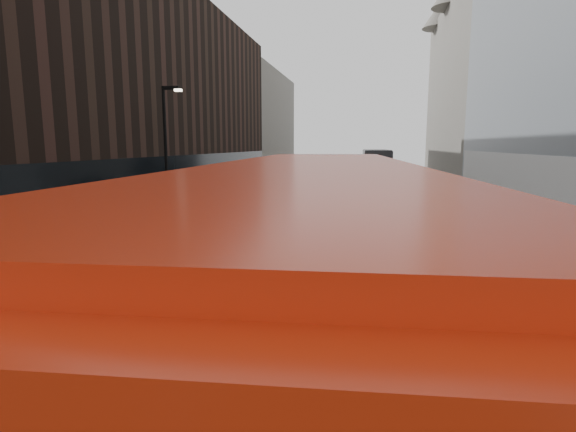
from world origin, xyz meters
The scene contains 12 objects.
sidewalk_right centered at (7.50, 25.00, 0.07)m, with size 3.00×80.00×0.15m, color slate.
sidewalk_left centered at (-8.00, 25.00, 0.07)m, with size 2.00×80.00×0.15m, color slate.
building_modern_block centered at (11.47, 21.00, 9.90)m, with size 5.03×22.00×20.00m.
building_victorian centered at (11.38, 44.00, 9.66)m, with size 6.50×24.00×21.00m.
building_left_mid centered at (-11.50, 30.00, 7.00)m, with size 5.00×24.00×14.00m, color black.
building_left_far centered at (-11.50, 52.00, 6.50)m, with size 5.00×20.00×13.00m, color slate.
street_lamp centered at (-8.22, 18.00, 4.18)m, with size 1.06×0.22×7.00m.
red_bus centered at (1.48, 1.48, 2.22)m, with size 3.00×10.05×4.01m.
grey_bus centered at (2.69, 44.55, 1.99)m, with size 3.09×11.62×3.72m.
car_a centered at (2.76, 15.70, 0.72)m, with size 1.69×4.20×1.43m, color black.
car_b centered at (2.68, 18.00, 0.61)m, with size 1.29×3.71×1.22m, color gray.
car_c centered at (4.30, 31.47, 0.72)m, with size 2.03×4.99×1.45m, color black.
Camera 1 is at (2.11, -3.90, 4.21)m, focal length 28.00 mm.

